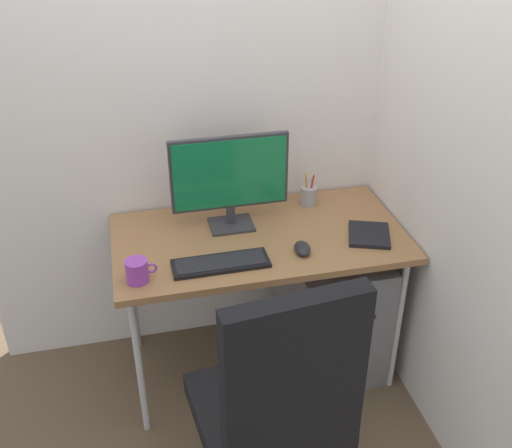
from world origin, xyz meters
name	(u,v)px	position (x,y,z in m)	size (l,w,h in m)	color
ground_plane	(259,363)	(0.00, 0.00, 0.00)	(8.00, 8.00, 0.00)	brown
wall_back	(240,66)	(0.00, 0.36, 1.40)	(2.44, 0.04, 2.80)	white
wall_side_right	(440,94)	(0.66, -0.17, 1.40)	(0.04, 1.84, 2.80)	white
desk	(259,244)	(0.00, 0.00, 0.71)	(1.27, 0.67, 0.76)	#996B42
office_chair	(278,405)	(-0.13, -0.81, 0.59)	(0.62, 0.63, 1.14)	black
filing_cabinet	(330,305)	(0.35, -0.02, 0.32)	(0.42, 0.55, 0.64)	slate
monitor	(230,177)	(-0.10, 0.11, 1.00)	(0.51, 0.15, 0.42)	#333338
keyboard	(221,263)	(-0.21, -0.19, 0.77)	(0.39, 0.14, 0.02)	black
mouse	(302,248)	(0.14, -0.17, 0.78)	(0.07, 0.11, 0.04)	black
pen_holder	(309,195)	(0.29, 0.22, 0.80)	(0.07, 0.07, 0.16)	#9EA0A5
notebook	(369,235)	(0.46, -0.12, 0.77)	(0.17, 0.20, 0.02)	black
coffee_mug	(137,271)	(-0.54, -0.22, 0.80)	(0.12, 0.09, 0.09)	purple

